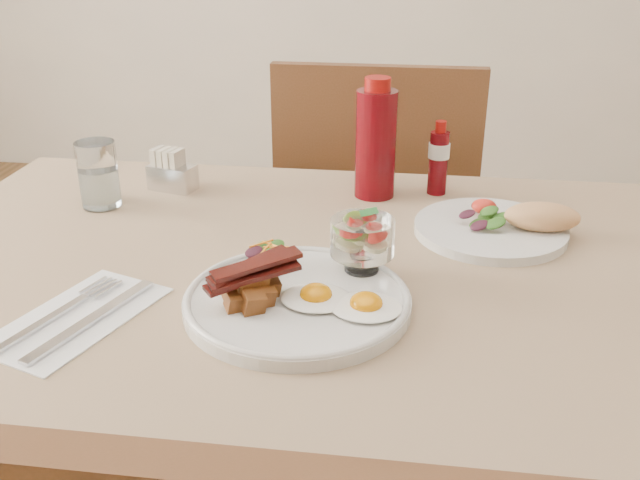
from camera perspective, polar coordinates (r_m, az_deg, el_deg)
table at (r=0.99m, az=2.25°, el=-7.80°), size 1.33×0.88×0.75m
chair_far at (r=1.64m, az=4.47°, el=0.49°), size 0.42×0.42×0.93m
main_plate at (r=0.88m, az=-1.82°, el=-4.99°), size 0.28×0.28×0.02m
fried_eggs at (r=0.85m, az=1.67°, el=-4.87°), size 0.17×0.12×0.02m
bacon_potato_pile at (r=0.85m, az=-5.46°, el=-3.50°), size 0.11×0.10×0.05m
side_salad at (r=0.94m, az=-4.12°, el=-1.44°), size 0.07×0.06×0.04m
fruit_cup at (r=0.92m, az=3.40°, el=0.20°), size 0.08×0.08×0.08m
second_plate at (r=1.11m, az=14.41°, el=1.17°), size 0.25×0.23×0.06m
ketchup_bottle at (r=1.21m, az=4.49°, el=7.84°), size 0.09×0.09×0.20m
hot_sauce_bottle at (r=1.24m, az=9.46°, el=6.41°), size 0.04×0.04×0.13m
sugar_caddy at (r=1.28m, az=-11.81°, el=5.30°), size 0.09×0.06×0.07m
water_glass at (r=1.22m, az=-17.27°, el=4.73°), size 0.06×0.06×0.11m
napkin_cutlery at (r=0.91m, az=-18.83°, el=-5.87°), size 0.18×0.25×0.01m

